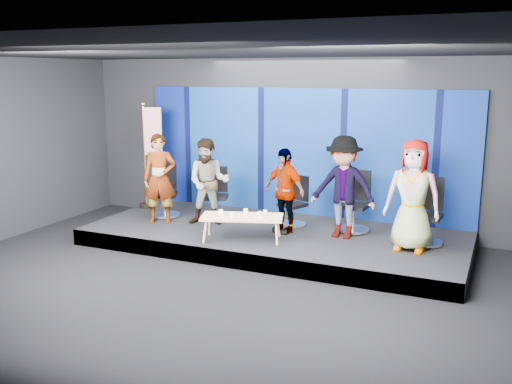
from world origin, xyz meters
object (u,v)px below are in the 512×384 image
(mug_c, at_px, (246,211))
(mug_d, at_px, (259,214))
(panelist_c, at_px, (284,190))
(mug_e, at_px, (265,213))
(chair_a, at_px, (165,199))
(chair_c, at_px, (294,209))
(flag_stand, at_px, (150,152))
(chair_d, at_px, (354,211))
(coffee_table, at_px, (242,218))
(panelist_d, at_px, (343,187))
(panelist_a, at_px, (160,179))
(mug_b, at_px, (232,215))
(chair_b, at_px, (216,201))
(panelist_b, at_px, (209,182))
(panelist_e, at_px, (413,196))
(chair_e, at_px, (426,222))
(mug_a, at_px, (221,212))

(mug_c, relative_size, mug_d, 1.12)
(panelist_c, bearing_deg, mug_e, -81.75)
(mug_c, bearing_deg, chair_a, 160.69)
(chair_c, relative_size, flag_stand, 0.42)
(chair_d, height_order, coffee_table, chair_d)
(chair_c, distance_m, panelist_d, 1.28)
(panelist_a, height_order, mug_c, panelist_a)
(mug_b, bearing_deg, coffee_table, 53.06)
(chair_b, height_order, panelist_c, panelist_c)
(chair_a, height_order, mug_e, chair_a)
(panelist_b, xyz_separation_m, mug_b, (0.93, -0.87, -0.36))
(coffee_table, relative_size, flag_stand, 0.67)
(panelist_b, height_order, panelist_c, panelist_b)
(chair_b, xyz_separation_m, panelist_c, (1.64, -0.41, 0.44))
(mug_d, bearing_deg, flag_stand, 157.08)
(panelist_e, bearing_deg, mug_e, -167.25)
(panelist_b, relative_size, coffee_table, 1.09)
(chair_b, relative_size, panelist_c, 0.66)
(chair_c, height_order, coffee_table, chair_c)
(panelist_a, relative_size, chair_c, 1.81)
(panelist_a, relative_size, panelist_d, 0.96)
(chair_d, relative_size, panelist_e, 0.61)
(panelist_b, height_order, chair_e, panelist_b)
(chair_b, distance_m, coffee_table, 1.67)
(panelist_b, distance_m, mug_a, 1.11)
(mug_c, relative_size, mug_e, 1.08)
(chair_a, height_order, flag_stand, flag_stand)
(panelist_a, distance_m, panelist_e, 4.81)
(panelist_b, bearing_deg, chair_b, 82.64)
(coffee_table, bearing_deg, chair_b, 133.78)
(chair_a, distance_m, chair_b, 1.07)
(coffee_table, bearing_deg, mug_b, -126.94)
(chair_b, bearing_deg, mug_a, -78.07)
(panelist_e, xyz_separation_m, mug_b, (-2.94, -0.78, -0.44))
(mug_a, xyz_separation_m, flag_stand, (-2.49, 1.51, 0.74))
(panelist_e, bearing_deg, panelist_c, 179.35)
(panelist_e, height_order, coffee_table, panelist_e)
(panelist_e, height_order, mug_d, panelist_e)
(chair_a, xyz_separation_m, panelist_d, (3.75, -0.02, 0.56))
(chair_c, bearing_deg, chair_d, 26.57)
(chair_b, distance_m, mug_e, 1.80)
(coffee_table, bearing_deg, panelist_b, 145.93)
(panelist_d, distance_m, chair_e, 1.53)
(chair_d, bearing_deg, mug_c, -139.09)
(panelist_d, height_order, mug_e, panelist_d)
(panelist_c, height_order, flag_stand, flag_stand)
(coffee_table, relative_size, mug_d, 17.86)
(chair_a, xyz_separation_m, chair_b, (1.03, 0.29, -0.02))
(chair_a, bearing_deg, panelist_c, -27.42)
(panelist_a, bearing_deg, mug_b, -42.67)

